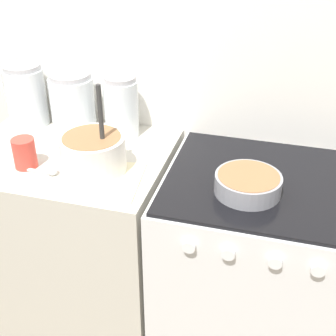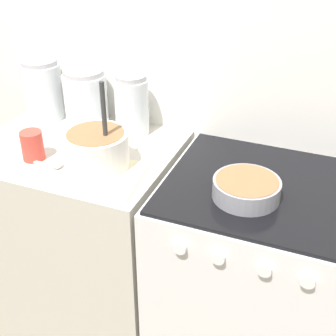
% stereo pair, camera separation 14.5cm
% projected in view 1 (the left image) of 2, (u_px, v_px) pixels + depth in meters
% --- Properties ---
extents(wall_back, '(4.48, 0.05, 2.40)m').
position_uv_depth(wall_back, '(186.00, 60.00, 1.75)').
color(wall_back, white).
rests_on(wall_back, ground_plane).
extents(countertop_cabinet, '(0.74, 0.59, 0.92)m').
position_uv_depth(countertop_cabinet, '(79.00, 248.00, 1.96)').
color(countertop_cabinet, beige).
rests_on(countertop_cabinet, ground_plane).
extents(stove, '(0.67, 0.61, 0.92)m').
position_uv_depth(stove, '(252.00, 282.00, 1.79)').
color(stove, silver).
rests_on(stove, ground_plane).
extents(mixing_bowl, '(0.22, 0.22, 0.32)m').
position_uv_depth(mixing_bowl, '(93.00, 152.00, 1.57)').
color(mixing_bowl, white).
rests_on(mixing_bowl, countertop_cabinet).
extents(baking_pan, '(0.21, 0.21, 0.06)m').
position_uv_depth(baking_pan, '(248.00, 183.00, 1.47)').
color(baking_pan, gray).
rests_on(baking_pan, stove).
extents(storage_jar_left, '(0.16, 0.16, 0.25)m').
position_uv_depth(storage_jar_left, '(27.00, 99.00, 1.88)').
color(storage_jar_left, silver).
rests_on(storage_jar_left, countertop_cabinet).
extents(storage_jar_middle, '(0.17, 0.17, 0.23)m').
position_uv_depth(storage_jar_middle, '(73.00, 106.00, 1.83)').
color(storage_jar_middle, silver).
rests_on(storage_jar_middle, countertop_cabinet).
extents(storage_jar_right, '(0.13, 0.13, 0.24)m').
position_uv_depth(storage_jar_right, '(122.00, 111.00, 1.79)').
color(storage_jar_right, silver).
rests_on(storage_jar_right, countertop_cabinet).
extents(tin_can, '(0.08, 0.08, 0.11)m').
position_uv_depth(tin_can, '(24.00, 153.00, 1.60)').
color(tin_can, '#CC3F33').
rests_on(tin_can, countertop_cabinet).
extents(recipe_page, '(0.23, 0.27, 0.01)m').
position_uv_depth(recipe_page, '(110.00, 180.00, 1.55)').
color(recipe_page, beige).
rests_on(recipe_page, countertop_cabinet).
extents(measuring_spoon, '(0.12, 0.04, 0.04)m').
position_uv_depth(measuring_spoon, '(49.00, 170.00, 1.58)').
color(measuring_spoon, white).
rests_on(measuring_spoon, countertop_cabinet).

